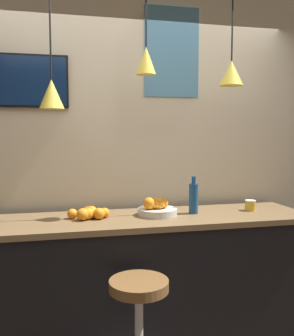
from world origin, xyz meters
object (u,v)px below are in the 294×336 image
juice_bottle (194,198)px  bar_stool (139,323)px  spread_jar (250,205)px  fruit_bowl (157,209)px  mounted_tv (25,81)px

juice_bottle → bar_stool: bearing=-132.9°
bar_stool → spread_jar: size_ratio=9.32×
bar_stool → fruit_bowl: 0.83m
juice_bottle → mounted_tv: (-1.21, 0.35, 0.86)m
bar_stool → juice_bottle: 1.00m
bar_stool → fruit_bowl: (0.25, 0.57, 0.54)m
fruit_bowl → spread_jar: size_ratio=3.48×
spread_jar → mounted_tv: (-1.67, 0.35, 0.94)m
juice_bottle → mounted_tv: bearing=164.0°
fruit_bowl → mounted_tv: mounted_tv is taller
fruit_bowl → bar_stool: bearing=-113.9°
juice_bottle → spread_jar: juice_bottle is taller
spread_jar → fruit_bowl: bearing=-179.5°
bar_stool → spread_jar: spread_jar is taller
spread_jar → mounted_tv: 1.95m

